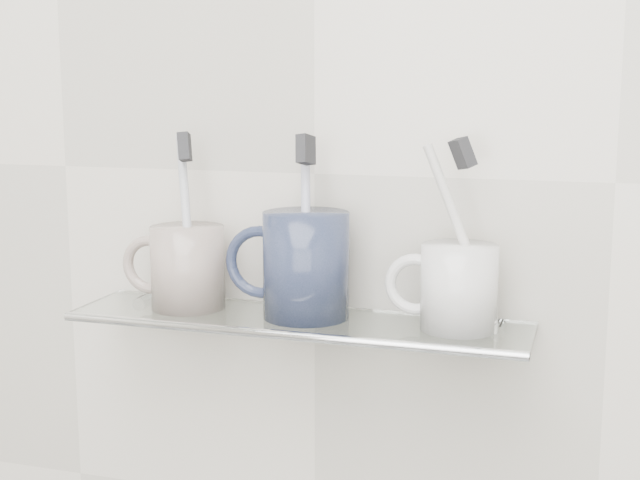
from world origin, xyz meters
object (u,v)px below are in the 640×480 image
at_px(shelf_glass, 297,321).
at_px(mug_center, 306,265).
at_px(mug_left, 188,267).
at_px(mug_right, 459,287).

distance_m(shelf_glass, mug_center, 0.06).
xyz_separation_m(mug_left, mug_right, (0.30, 0.00, -0.00)).
bearing_deg(shelf_glass, mug_left, 177.81).
bearing_deg(mug_right, mug_center, 174.05).
relative_size(mug_center, mug_right, 1.30).
distance_m(shelf_glass, mug_left, 0.14).
relative_size(mug_left, mug_center, 0.81).
bearing_deg(mug_center, mug_right, 18.67).
distance_m(mug_left, mug_center, 0.14).
distance_m(mug_center, mug_right, 0.16).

